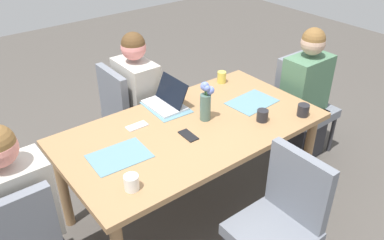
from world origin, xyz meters
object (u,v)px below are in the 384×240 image
(chair_far_right_near, at_px, (282,217))
(coffee_mug_centre_left, at_px, (131,183))
(person_head_right_left_near, at_px, (22,227))
(coffee_mug_centre_right, at_px, (222,77))
(chair_near_left_mid, at_px, (127,111))
(chair_head_left_left_far, at_px, (300,99))
(phone_black, at_px, (188,135))
(coffee_mug_near_left, at_px, (303,110))
(flower_vase, at_px, (206,100))
(person_head_left_left_far, at_px, (303,102))
(coffee_mug_near_right, at_px, (262,116))
(phone_silver, at_px, (137,126))
(dining_table, at_px, (192,136))
(laptop_near_left_mid, at_px, (167,101))
(person_near_left_mid, at_px, (138,108))

(chair_far_right_near, bearing_deg, coffee_mug_centre_left, -36.70)
(person_head_right_left_near, xyz_separation_m, coffee_mug_centre_right, (-1.83, -0.38, 0.26))
(chair_near_left_mid, height_order, chair_head_left_left_far, same)
(coffee_mug_centre_right, relative_size, phone_black, 0.64)
(chair_head_left_left_far, xyz_separation_m, coffee_mug_near_left, (0.56, 0.42, 0.28))
(chair_head_left_left_far, bearing_deg, phone_black, 5.36)
(person_head_right_left_near, relative_size, coffee_mug_near_left, 13.67)
(phone_black, bearing_deg, chair_near_left_mid, 179.95)
(person_head_right_left_near, distance_m, coffee_mug_centre_right, 1.88)
(person_head_right_left_near, xyz_separation_m, chair_far_right_near, (-1.23, 0.83, -0.03))
(flower_vase, bearing_deg, coffee_mug_centre_right, -142.32)
(person_head_left_left_far, relative_size, phone_black, 7.97)
(chair_far_right_near, height_order, coffee_mug_near_right, chair_far_right_near)
(coffee_mug_centre_right, relative_size, phone_silver, 0.64)
(dining_table, height_order, coffee_mug_near_right, coffee_mug_near_right)
(flower_vase, distance_m, coffee_mug_centre_left, 0.86)
(laptop_near_left_mid, xyz_separation_m, coffee_mug_centre_left, (0.69, 0.66, 0.00))
(dining_table, relative_size, laptop_near_left_mid, 5.71)
(coffee_mug_centre_left, distance_m, phone_black, 0.61)
(flower_vase, xyz_separation_m, coffee_mug_near_left, (-0.59, 0.39, -0.11))
(person_near_left_mid, distance_m, phone_black, 0.89)
(coffee_mug_centre_right, xyz_separation_m, phone_black, (0.72, 0.47, -0.04))
(person_near_left_mid, relative_size, chair_head_left_left_far, 1.33)
(dining_table, relative_size, chair_far_right_near, 2.03)
(person_head_right_left_near, xyz_separation_m, phone_silver, (-0.90, -0.22, 0.21))
(coffee_mug_near_left, distance_m, coffee_mug_near_right, 0.31)
(person_near_left_mid, bearing_deg, dining_table, 88.46)
(phone_black, bearing_deg, person_head_left_left_far, 94.88)
(person_head_right_left_near, xyz_separation_m, chair_near_left_mid, (-1.15, -0.83, -0.03))
(coffee_mug_near_right, distance_m, coffee_mug_centre_right, 0.67)
(person_head_left_left_far, height_order, phone_silver, person_head_left_left_far)
(dining_table, height_order, person_head_left_left_far, person_head_left_left_far)
(chair_near_left_mid, height_order, coffee_mug_centre_left, chair_near_left_mid)
(dining_table, height_order, chair_head_left_left_far, chair_head_left_left_far)
(flower_vase, bearing_deg, person_head_right_left_near, 0.31)
(phone_black, xyz_separation_m, phone_silver, (0.21, -0.31, 0.00))
(phone_silver, bearing_deg, coffee_mug_near_left, -30.02)
(flower_vase, relative_size, coffee_mug_near_left, 3.37)
(coffee_mug_near_left, bearing_deg, chair_near_left_mid, -57.39)
(person_head_right_left_near, distance_m, phone_silver, 0.95)
(person_head_right_left_near, height_order, chair_near_left_mid, person_head_right_left_near)
(person_head_right_left_near, bearing_deg, laptop_near_left_mid, -164.61)
(chair_head_left_left_far, height_order, coffee_mug_centre_left, chair_head_left_left_far)
(coffee_mug_near_left, bearing_deg, coffee_mug_centre_left, -2.88)
(dining_table, xyz_separation_m, person_head_left_left_far, (-1.22, 0.03, -0.13))
(coffee_mug_centre_left, height_order, coffee_mug_centre_right, coffee_mug_centre_right)
(person_head_right_left_near, bearing_deg, person_head_left_left_far, 179.17)
(person_head_right_left_near, bearing_deg, flower_vase, -179.69)
(dining_table, xyz_separation_m, flower_vase, (-0.13, -0.01, 0.24))
(coffee_mug_near_left, height_order, coffee_mug_centre_right, coffee_mug_centre_right)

